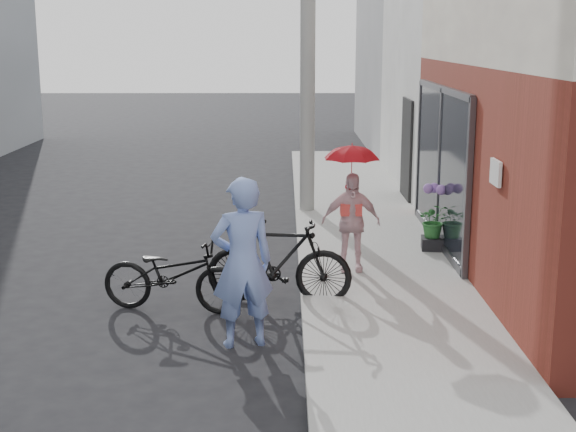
{
  "coord_description": "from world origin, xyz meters",
  "views": [
    {
      "loc": [
        0.68,
        -9.1,
        3.39
      ],
      "look_at": [
        0.72,
        1.08,
        1.1
      ],
      "focal_mm": 50.0,
      "sensor_mm": 36.0,
      "label": 1
    }
  ],
  "objects_px": {
    "utility_pole": "(308,30)",
    "bike_left": "(173,274)",
    "bike_right": "(279,261)",
    "officer": "(242,263)",
    "kimono_woman": "(351,222)",
    "planter": "(433,243)"
  },
  "relations": [
    {
      "from": "officer",
      "to": "planter",
      "type": "height_order",
      "value": "officer"
    },
    {
      "from": "bike_right",
      "to": "utility_pole",
      "type": "bearing_deg",
      "value": 0.71
    },
    {
      "from": "bike_left",
      "to": "kimono_woman",
      "type": "bearing_deg",
      "value": -48.28
    },
    {
      "from": "bike_left",
      "to": "bike_right",
      "type": "relative_size",
      "value": 0.97
    },
    {
      "from": "kimono_woman",
      "to": "bike_right",
      "type": "bearing_deg",
      "value": -133.27
    },
    {
      "from": "bike_right",
      "to": "officer",
      "type": "bearing_deg",
      "value": 170.99
    },
    {
      "from": "officer",
      "to": "bike_right",
      "type": "xyz_separation_m",
      "value": [
        0.39,
        1.45,
        -0.39
      ]
    },
    {
      "from": "utility_pole",
      "to": "bike_left",
      "type": "distance_m",
      "value": 6.52
    },
    {
      "from": "bike_left",
      "to": "officer",
      "type": "bearing_deg",
      "value": -130.08
    },
    {
      "from": "kimono_woman",
      "to": "planter",
      "type": "distance_m",
      "value": 1.9
    },
    {
      "from": "utility_pole",
      "to": "kimono_woman",
      "type": "xyz_separation_m",
      "value": [
        0.51,
        -4.09,
        -2.68
      ]
    },
    {
      "from": "officer",
      "to": "kimono_woman",
      "type": "distance_m",
      "value": 2.9
    },
    {
      "from": "officer",
      "to": "bike_right",
      "type": "bearing_deg",
      "value": -121.24
    },
    {
      "from": "utility_pole",
      "to": "bike_right",
      "type": "distance_m",
      "value": 5.98
    },
    {
      "from": "utility_pole",
      "to": "officer",
      "type": "height_order",
      "value": "utility_pole"
    },
    {
      "from": "utility_pole",
      "to": "bike_left",
      "type": "height_order",
      "value": "utility_pole"
    },
    {
      "from": "bike_right",
      "to": "planter",
      "type": "bearing_deg",
      "value": -40.86
    },
    {
      "from": "bike_right",
      "to": "planter",
      "type": "height_order",
      "value": "bike_right"
    },
    {
      "from": "officer",
      "to": "kimono_woman",
      "type": "relative_size",
      "value": 1.36
    },
    {
      "from": "bike_left",
      "to": "planter",
      "type": "height_order",
      "value": "bike_left"
    },
    {
      "from": "officer",
      "to": "planter",
      "type": "bearing_deg",
      "value": -143.23
    },
    {
      "from": "officer",
      "to": "utility_pole",
      "type": "bearing_deg",
      "value": -113.69
    }
  ]
}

